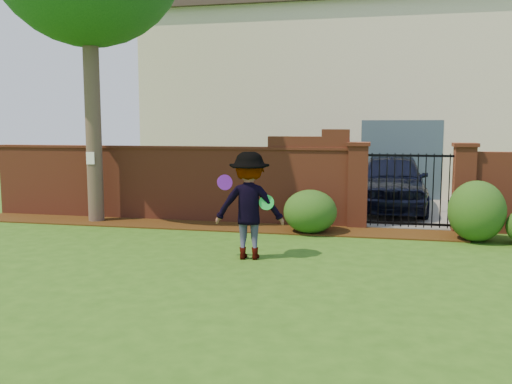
% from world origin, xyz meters
% --- Properties ---
extents(ground, '(80.00, 80.00, 0.01)m').
position_xyz_m(ground, '(0.00, 0.00, -0.01)').
color(ground, '#2C5615').
rests_on(ground, ground).
extents(mulch_bed, '(11.10, 1.08, 0.03)m').
position_xyz_m(mulch_bed, '(-0.95, 3.34, 0.01)').
color(mulch_bed, '#311C09').
rests_on(mulch_bed, ground).
extents(brick_wall, '(8.70, 0.31, 2.16)m').
position_xyz_m(brick_wall, '(-2.01, 4.00, 0.93)').
color(brick_wall, brown).
rests_on(brick_wall, ground).
extents(pillar_left, '(0.50, 0.50, 1.88)m').
position_xyz_m(pillar_left, '(2.40, 4.00, 0.96)').
color(pillar_left, brown).
rests_on(pillar_left, ground).
extents(pillar_right, '(0.50, 0.50, 1.88)m').
position_xyz_m(pillar_right, '(4.60, 4.00, 0.96)').
color(pillar_right, brown).
rests_on(pillar_right, ground).
extents(iron_gate, '(1.78, 0.03, 1.60)m').
position_xyz_m(iron_gate, '(3.50, 4.00, 0.85)').
color(iron_gate, black).
rests_on(iron_gate, ground).
extents(driveway, '(3.20, 8.00, 0.01)m').
position_xyz_m(driveway, '(3.50, 8.00, 0.01)').
color(driveway, slate).
rests_on(driveway, ground).
extents(house, '(12.40, 6.40, 6.30)m').
position_xyz_m(house, '(1.00, 12.00, 3.16)').
color(house, '#F1E7C9').
rests_on(house, ground).
extents(car, '(1.91, 4.53, 1.53)m').
position_xyz_m(car, '(3.18, 6.54, 0.76)').
color(car, black).
rests_on(car, ground).
extents(paper_notice, '(0.20, 0.01, 0.28)m').
position_xyz_m(paper_notice, '(-3.60, 3.21, 1.50)').
color(paper_notice, white).
rests_on(paper_notice, tree).
extents(shrub_left, '(1.12, 1.12, 0.91)m').
position_xyz_m(shrub_left, '(1.46, 3.10, 0.46)').
color(shrub_left, '#174615').
rests_on(shrub_left, ground).
extents(shrub_middle, '(1.08, 1.08, 1.19)m').
position_xyz_m(shrub_middle, '(4.71, 2.98, 0.59)').
color(shrub_middle, '#174615').
rests_on(shrub_middle, ground).
extents(man, '(1.24, 0.80, 1.81)m').
position_xyz_m(man, '(0.72, 0.67, 0.90)').
color(man, gray).
rests_on(man, ground).
extents(frisbee_purple, '(0.26, 0.20, 0.25)m').
position_xyz_m(frisbee_purple, '(0.38, 0.40, 1.32)').
color(frisbee_purple, purple).
rests_on(frisbee_purple, man).
extents(frisbee_green, '(0.25, 0.06, 0.25)m').
position_xyz_m(frisbee_green, '(1.04, 0.61, 0.98)').
color(frisbee_green, green).
rests_on(frisbee_green, man).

